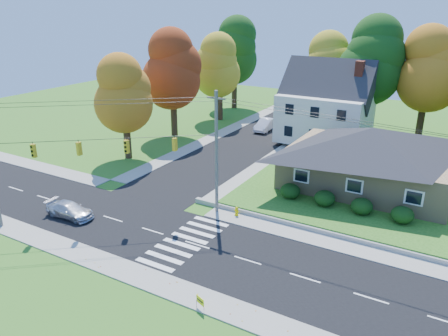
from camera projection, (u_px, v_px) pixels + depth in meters
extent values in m
plane|color=#3D7923|center=(197.00, 245.00, 30.81)|extent=(120.00, 120.00, 0.00)
cube|color=black|center=(197.00, 245.00, 30.81)|extent=(90.00, 8.00, 0.02)
cube|color=black|center=(257.00, 138.00, 55.64)|extent=(8.00, 44.00, 0.02)
cube|color=#9C9A90|center=(232.00, 217.00, 34.85)|extent=(90.00, 2.00, 0.08)
cube|color=#9C9A90|center=(152.00, 281.00, 26.74)|extent=(90.00, 2.00, 0.08)
cube|color=#3D7923|center=(432.00, 180.00, 41.66)|extent=(30.00, 30.00, 0.50)
cube|color=tan|center=(369.00, 168.00, 39.30)|extent=(14.00, 10.00, 3.20)
pyramid|color=#26262B|center=(372.00, 140.00, 38.35)|extent=(14.60, 10.60, 2.20)
cube|color=silver|center=(325.00, 117.00, 52.36)|extent=(10.00, 8.00, 5.60)
pyramid|color=#26262B|center=(328.00, 84.00, 50.96)|extent=(10.40, 8.40, 2.40)
cube|color=brown|center=(356.00, 104.00, 50.02)|extent=(0.90, 0.90, 9.60)
ellipsoid|color=#163A10|center=(290.00, 191.00, 36.95)|extent=(1.70, 1.70, 1.27)
ellipsoid|color=#163A10|center=(325.00, 198.00, 35.55)|extent=(1.70, 1.70, 1.27)
ellipsoid|color=#163A10|center=(362.00, 206.00, 34.14)|extent=(1.70, 1.70, 1.27)
ellipsoid|color=#163A10|center=(402.00, 215.00, 32.73)|extent=(1.70, 1.70, 1.27)
cylinder|color=#666059|center=(216.00, 154.00, 33.98)|extent=(0.26, 0.26, 10.00)
cube|color=#666059|center=(216.00, 98.00, 32.44)|extent=(1.60, 0.12, 0.12)
cube|color=gold|center=(34.00, 151.00, 31.76)|extent=(0.34, 0.26, 1.00)
cube|color=gold|center=(79.00, 149.00, 32.21)|extent=(0.26, 0.34, 1.00)
cube|color=gold|center=(127.00, 147.00, 32.69)|extent=(0.34, 0.26, 1.00)
cube|color=gold|center=(175.00, 144.00, 33.20)|extent=(0.26, 0.34, 1.00)
cylinder|color=black|center=(105.00, 139.00, 32.25)|extent=(13.02, 10.43, 0.04)
cylinder|color=#3F2A19|center=(324.00, 107.00, 58.20)|extent=(0.80, 0.80, 5.40)
sphere|color=#B19B22|center=(327.00, 77.00, 56.84)|extent=(6.72, 6.72, 6.72)
sphere|color=#B19B22|center=(328.00, 64.00, 56.25)|extent=(5.91, 5.91, 5.91)
sphere|color=#B19B22|center=(329.00, 51.00, 55.66)|extent=(5.11, 5.11, 5.11)
cylinder|color=#3F2A19|center=(369.00, 110.00, 54.42)|extent=(0.86, 0.86, 6.30)
sphere|color=#1A4814|center=(373.00, 73.00, 52.83)|extent=(7.84, 7.84, 7.84)
sphere|color=#1A4814|center=(375.00, 56.00, 52.14)|extent=(6.90, 6.90, 6.90)
sphere|color=#1A4814|center=(377.00, 39.00, 51.45)|extent=(5.96, 5.96, 5.96)
cylinder|color=#3F2A19|center=(421.00, 116.00, 52.49)|extent=(0.83, 0.83, 5.85)
sphere|color=#BE6F1A|center=(427.00, 80.00, 51.02)|extent=(7.28, 7.28, 7.28)
sphere|color=#BE6F1A|center=(430.00, 65.00, 50.38)|extent=(6.41, 6.41, 6.41)
sphere|color=#BE6F1A|center=(432.00, 48.00, 49.74)|extent=(5.53, 5.53, 5.53)
cylinder|color=#3F2A19|center=(127.00, 136.00, 47.65)|extent=(0.77, 0.77, 4.95)
sphere|color=#BE6F1A|center=(124.00, 104.00, 46.40)|extent=(6.16, 6.16, 6.16)
sphere|color=#BE6F1A|center=(123.00, 89.00, 45.86)|extent=(5.42, 5.42, 5.42)
sphere|color=#BE6F1A|center=(122.00, 75.00, 45.32)|extent=(4.68, 4.68, 4.68)
cylinder|color=#3F2A19|center=(174.00, 113.00, 56.07)|extent=(0.83, 0.83, 5.85)
sphere|color=maroon|center=(172.00, 80.00, 54.59)|extent=(7.28, 7.28, 7.28)
sphere|color=maroon|center=(172.00, 65.00, 53.96)|extent=(6.41, 6.41, 6.41)
sphere|color=maroon|center=(171.00, 50.00, 53.32)|extent=(5.53, 5.53, 5.53)
cylinder|color=#3F2A19|center=(220.00, 101.00, 63.79)|extent=(0.80, 0.80, 5.40)
sphere|color=#B19B22|center=(220.00, 74.00, 62.42)|extent=(6.72, 6.72, 6.72)
sphere|color=#B19B22|center=(220.00, 63.00, 61.84)|extent=(5.91, 5.91, 5.91)
sphere|color=#B19B22|center=(220.00, 50.00, 61.25)|extent=(5.11, 5.11, 5.11)
cylinder|color=#3F2A19|center=(234.00, 89.00, 71.06)|extent=(0.86, 0.86, 6.30)
sphere|color=#1A4814|center=(235.00, 60.00, 69.47)|extent=(7.84, 7.84, 7.84)
sphere|color=#1A4814|center=(235.00, 47.00, 68.78)|extent=(6.90, 6.90, 6.90)
sphere|color=#1A4814|center=(235.00, 34.00, 68.09)|extent=(5.96, 5.96, 5.96)
imported|color=silver|center=(70.00, 210.00, 34.66)|extent=(4.23, 1.92, 1.20)
imported|color=white|center=(265.00, 125.00, 58.75)|extent=(1.87, 4.80, 1.56)
cylinder|color=#D5C200|center=(237.00, 215.00, 35.03)|extent=(0.36, 0.36, 0.10)
cylinder|color=#D5C200|center=(237.00, 212.00, 34.93)|extent=(0.24, 0.24, 0.55)
sphere|color=#D5C200|center=(237.00, 208.00, 34.81)|extent=(0.26, 0.26, 0.26)
cylinder|color=#D5C200|center=(237.00, 211.00, 34.89)|extent=(0.46, 0.28, 0.12)
cylinder|color=black|center=(197.00, 304.00, 24.28)|extent=(0.02, 0.02, 0.56)
cylinder|color=black|center=(204.00, 307.00, 24.05)|extent=(0.02, 0.02, 0.56)
cube|color=#FFEE02|center=(200.00, 301.00, 24.05)|extent=(0.63, 0.27, 0.45)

